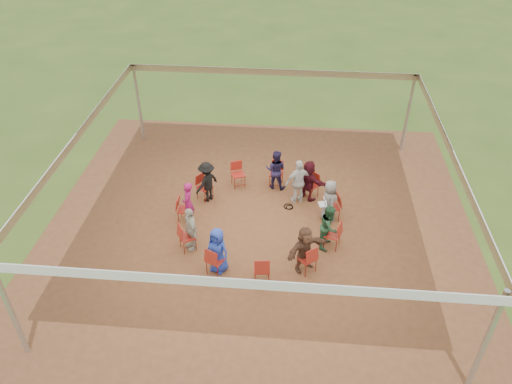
# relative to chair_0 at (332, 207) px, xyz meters

# --- Properties ---
(ground) EXTENTS (80.00, 80.00, 0.00)m
(ground) POSITION_rel_chair_0_xyz_m (-2.21, -0.58, -0.45)
(ground) COLOR #3C5A1C
(ground) RESTS_ON ground
(dirt_patch) EXTENTS (13.00, 13.00, 0.00)m
(dirt_patch) POSITION_rel_chair_0_xyz_m (-2.21, -0.58, -0.44)
(dirt_patch) COLOR brown
(dirt_patch) RESTS_ON ground
(tent) EXTENTS (10.33, 10.33, 3.00)m
(tent) POSITION_rel_chair_0_xyz_m (-2.21, -0.58, 1.92)
(tent) COLOR #B2B2B7
(tent) RESTS_ON ground
(chair_0) EXTENTS (0.53, 0.52, 0.90)m
(chair_0) POSITION_rel_chair_0_xyz_m (0.00, 0.00, 0.00)
(chair_0) COLOR #A22419
(chair_0) RESTS_ON ground
(chair_1) EXTENTS (0.61, 0.61, 0.90)m
(chair_1) POSITION_rel_chair_0_xyz_m (-0.67, 1.11, 0.00)
(chair_1) COLOR #A22419
(chair_1) RESTS_ON ground
(chair_2) EXTENTS (0.49, 0.51, 0.90)m
(chair_2) POSITION_rel_chair_0_xyz_m (-1.82, 1.67, 0.00)
(chair_2) COLOR #A22419
(chair_2) RESTS_ON ground
(chair_3) EXTENTS (0.56, 0.57, 0.90)m
(chair_3) POSITION_rel_chair_0_xyz_m (-3.11, 1.53, 0.00)
(chair_3) COLOR #A22419
(chair_3) RESTS_ON ground
(chair_4) EXTENTS (0.60, 0.60, 0.90)m
(chair_4) POSITION_rel_chair_0_xyz_m (-4.11, 0.71, 0.00)
(chair_4) COLOR #A22419
(chair_4) RESTS_ON ground
(chair_5) EXTENTS (0.45, 0.43, 0.90)m
(chair_5) POSITION_rel_chair_0_xyz_m (-4.50, -0.52, 0.00)
(chair_5) COLOR #A22419
(chair_5) RESTS_ON ground
(chair_6) EXTENTS (0.59, 0.59, 0.90)m
(chair_6) POSITION_rel_chair_0_xyz_m (-4.18, -1.77, 0.00)
(chair_6) COLOR #A22419
(chair_6) RESTS_ON ground
(chair_7) EXTENTS (0.57, 0.58, 0.90)m
(chair_7) POSITION_rel_chair_0_xyz_m (-3.23, -2.64, 0.00)
(chair_7) COLOR #A22419
(chair_7) RESTS_ON ground
(chair_8) EXTENTS (0.47, 0.49, 0.90)m
(chair_8) POSITION_rel_chair_0_xyz_m (-1.95, -2.86, 0.00)
(chair_8) COLOR #A22419
(chair_8) RESTS_ON ground
(chair_9) EXTENTS (0.60, 0.61, 0.90)m
(chair_9) POSITION_rel_chair_0_xyz_m (-0.77, -2.36, 0.00)
(chair_9) COLOR #A22419
(chair_9) RESTS_ON ground
(chair_10) EXTENTS (0.55, 0.54, 0.90)m
(chair_10) POSITION_rel_chair_0_xyz_m (-0.04, -1.29, 0.00)
(chair_10) COLOR #A22419
(chair_10) RESTS_ON ground
(person_seated_0) EXTENTS (0.55, 0.77, 1.42)m
(person_seated_0) POSITION_rel_chair_0_xyz_m (-0.12, -0.03, 0.26)
(person_seated_0) COLOR slate
(person_seated_0) RESTS_ON ground
(person_seated_1) EXTENTS (1.30, 1.25, 1.42)m
(person_seated_1) POSITION_rel_chair_0_xyz_m (-0.75, 1.02, 0.26)
(person_seated_1) COLOR #410E18
(person_seated_1) RESTS_ON ground
(person_seated_2) EXTENTS (0.75, 0.51, 1.42)m
(person_seated_2) POSITION_rel_chair_0_xyz_m (-1.84, 1.56, 0.26)
(person_seated_2) COLOR #221C41
(person_seated_2) RESTS_ON ground
(person_seated_3) EXTENTS (0.89, 1.01, 1.42)m
(person_seated_3) POSITION_rel_chair_0_xyz_m (-4.01, 0.64, 0.26)
(person_seated_3) COLOR black
(person_seated_3) RESTS_ON ground
(person_seated_4) EXTENTS (0.35, 0.53, 1.42)m
(person_seated_4) POSITION_rel_chair_0_xyz_m (-4.38, -0.52, 0.26)
(person_seated_4) COLOR #911455
(person_seated_4) RESTS_ON ground
(person_seated_5) EXTENTS (0.79, 0.93, 1.42)m
(person_seated_5) POSITION_rel_chair_0_xyz_m (-4.07, -1.70, 0.26)
(person_seated_5) COLOR beige
(person_seated_5) RESTS_ON ground
(person_seated_6) EXTENTS (0.79, 0.65, 1.42)m
(person_seated_6) POSITION_rel_chair_0_xyz_m (-3.17, -2.53, 0.26)
(person_seated_6) COLOR #243DB3
(person_seated_6) RESTS_ON ground
(person_seated_7) EXTENTS (1.33, 1.21, 1.42)m
(person_seated_7) POSITION_rel_chair_0_xyz_m (-0.84, -2.26, 0.26)
(person_seated_7) COLOR brown
(person_seated_7) RESTS_ON ground
(person_seated_8) EXTENTS (0.59, 0.78, 1.42)m
(person_seated_8) POSITION_rel_chair_0_xyz_m (-0.15, -1.25, 0.26)
(person_seated_8) COLOR #234B2F
(person_seated_8) RESTS_ON ground
(standing_person) EXTENTS (1.03, 0.82, 1.57)m
(standing_person) POSITION_rel_chair_0_xyz_m (-1.07, 0.79, 0.34)
(standing_person) COLOR silver
(standing_person) RESTS_ON ground
(cable_coil) EXTENTS (0.40, 0.40, 0.03)m
(cable_coil) POSITION_rel_chair_0_xyz_m (-1.34, 0.47, -0.43)
(cable_coil) COLOR black
(cable_coil) RESTS_ON ground
(laptop) EXTENTS (0.31, 0.35, 0.21)m
(laptop) POSITION_rel_chair_0_xyz_m (-0.28, -0.07, 0.21)
(laptop) COLOR #B7B7BC
(laptop) RESTS_ON ground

